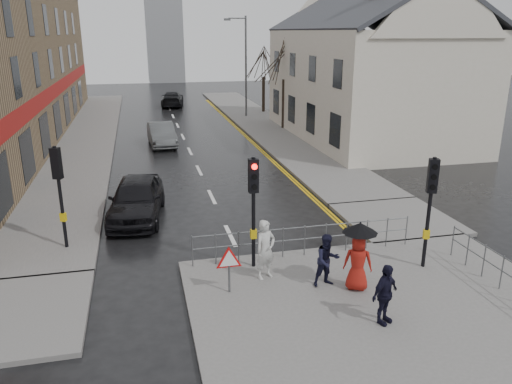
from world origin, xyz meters
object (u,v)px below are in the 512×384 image
pedestrian_a (265,250)px  pedestrian_with_umbrella (358,253)px  car_parked (136,198)px  pedestrian_b (327,260)px  car_mid (162,134)px  pedestrian_d (385,294)px

pedestrian_a → pedestrian_with_umbrella: bearing=-51.8°
car_parked → pedestrian_a: bearing=-52.6°
pedestrian_a → pedestrian_b: 1.77m
pedestrian_a → car_mid: (-1.90, 19.14, -0.30)m
pedestrian_a → pedestrian_b: bearing=-51.9°
pedestrian_b → car_mid: size_ratio=0.35×
pedestrian_with_umbrella → car_mid: size_ratio=0.45×
pedestrian_b → pedestrian_with_umbrella: pedestrian_with_umbrella is taller
pedestrian_b → pedestrian_with_umbrella: (0.73, -0.39, 0.33)m
pedestrian_a → car_mid: 19.24m
pedestrian_a → pedestrian_with_umbrella: 2.60m
pedestrian_with_umbrella → pedestrian_d: (-0.07, -1.71, -0.32)m
pedestrian_b → car_parked: (-5.10, 7.02, -0.10)m
pedestrian_b → car_parked: pedestrian_b is taller
pedestrian_d → car_parked: pedestrian_d is taller
pedestrian_d → car_parked: (-5.76, 9.13, -0.11)m
pedestrian_a → pedestrian_with_umbrella: pedestrian_with_umbrella is taller
pedestrian_a → car_parked: pedestrian_a is taller
car_parked → car_mid: (1.65, 12.96, -0.09)m
pedestrian_with_umbrella → car_parked: bearing=128.2°
pedestrian_a → pedestrian_d: bearing=-76.5°
pedestrian_d → pedestrian_with_umbrella: bearing=60.5°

